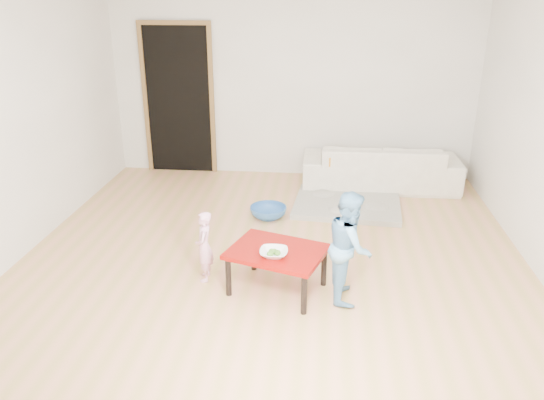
% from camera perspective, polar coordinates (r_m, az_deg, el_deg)
% --- Properties ---
extents(floor, '(5.00, 5.00, 0.01)m').
position_cam_1_polar(floor, '(5.45, 0.22, -5.57)').
color(floor, tan).
rests_on(floor, ground).
extents(back_wall, '(5.00, 0.02, 2.60)m').
position_cam_1_polar(back_wall, '(7.43, 2.19, 12.46)').
color(back_wall, white).
rests_on(back_wall, floor).
extents(left_wall, '(0.02, 5.00, 2.60)m').
position_cam_1_polar(left_wall, '(5.79, -25.45, 7.67)').
color(left_wall, white).
rests_on(left_wall, floor).
extents(doorway, '(1.02, 0.08, 2.11)m').
position_cam_1_polar(doorway, '(7.73, -9.97, 10.45)').
color(doorway, brown).
rests_on(doorway, back_wall).
extents(sofa, '(2.06, 0.84, 0.60)m').
position_cam_1_polar(sofa, '(7.25, 11.55, 3.65)').
color(sofa, white).
rests_on(sofa, floor).
extents(cushion, '(0.52, 0.47, 0.12)m').
position_cam_1_polar(cushion, '(7.00, 7.70, 4.57)').
color(cushion, orange).
rests_on(cushion, sofa).
extents(red_table, '(0.95, 0.82, 0.40)m').
position_cam_1_polar(red_table, '(4.71, 0.54, -7.53)').
color(red_table, maroon).
rests_on(red_table, floor).
extents(bowl, '(0.24, 0.24, 0.06)m').
position_cam_1_polar(bowl, '(4.50, 0.19, -5.72)').
color(bowl, white).
rests_on(bowl, red_table).
extents(broccoli, '(0.12, 0.12, 0.06)m').
position_cam_1_polar(broccoli, '(4.50, 0.19, -5.73)').
color(broccoli, '#2D5919').
rests_on(broccoli, red_table).
extents(child_pink, '(0.19, 0.26, 0.67)m').
position_cam_1_polar(child_pink, '(4.86, -7.30, -4.98)').
color(child_pink, pink).
rests_on(child_pink, floor).
extents(child_blue, '(0.38, 0.48, 0.97)m').
position_cam_1_polar(child_blue, '(4.53, 8.36, -4.92)').
color(child_blue, '#5699C8').
rests_on(child_blue, floor).
extents(basin, '(0.43, 0.43, 0.13)m').
position_cam_1_polar(basin, '(6.21, -0.40, -1.31)').
color(basin, '#2A5DA1').
rests_on(basin, floor).
extents(blanket, '(1.35, 1.16, 0.06)m').
position_cam_1_polar(blanket, '(6.60, 8.09, -0.43)').
color(blanket, '#B0AC9B').
rests_on(blanket, floor).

